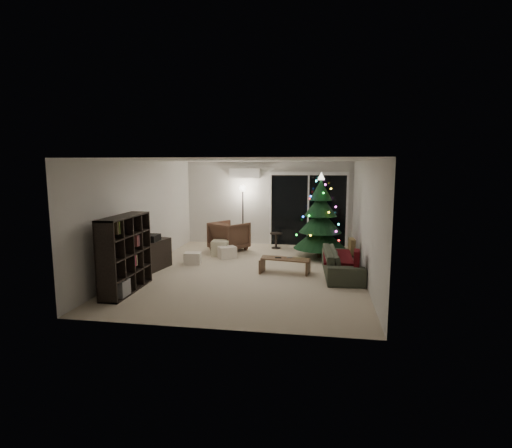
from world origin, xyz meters
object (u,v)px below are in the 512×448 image
(coffee_table, at_px, (285,266))
(christmas_tree, at_px, (320,216))
(armchair, at_px, (229,236))
(sofa, at_px, (342,262))
(media_cabinet, at_px, (151,256))
(bookshelf, at_px, (116,254))

(coffee_table, xyz_separation_m, christmas_tree, (0.76, 1.71, 0.93))
(armchair, xyz_separation_m, sofa, (3.02, -2.11, -0.13))
(media_cabinet, relative_size, christmas_tree, 0.49)
(bookshelf, relative_size, armchair, 1.61)
(armchair, xyz_separation_m, coffee_table, (1.77, -2.17, -0.24))
(armchair, distance_m, sofa, 3.69)
(media_cabinet, xyz_separation_m, sofa, (4.30, 0.26, -0.06))
(sofa, bearing_deg, coffee_table, 89.74)
(bookshelf, height_order, sofa, bookshelf)
(sofa, bearing_deg, bookshelf, 109.86)
(armchair, distance_m, christmas_tree, 2.66)
(media_cabinet, distance_m, coffee_table, 3.07)
(sofa, xyz_separation_m, coffee_table, (-1.25, -0.06, -0.11))
(bookshelf, xyz_separation_m, armchair, (1.28, 3.93, -0.32))
(sofa, distance_m, christmas_tree, 1.90)
(bookshelf, height_order, christmas_tree, christmas_tree)
(bookshelf, height_order, coffee_table, bookshelf)
(sofa, height_order, coffee_table, sofa)
(bookshelf, height_order, armchair, bookshelf)
(media_cabinet, height_order, coffee_table, media_cabinet)
(armchair, relative_size, sofa, 0.46)
(media_cabinet, bearing_deg, coffee_table, 14.87)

